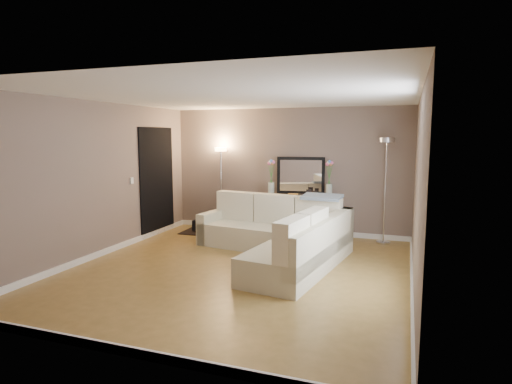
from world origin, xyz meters
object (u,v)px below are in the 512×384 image
(floor_lamp_unlit, at_px, (386,169))
(console_table, at_px, (295,213))
(sectional_sofa, at_px, (281,236))
(floor_lamp_lit, at_px, (221,172))

(floor_lamp_unlit, bearing_deg, console_table, 178.36)
(sectional_sofa, relative_size, floor_lamp_unlit, 1.48)
(sectional_sofa, bearing_deg, floor_lamp_lit, 138.17)
(sectional_sofa, height_order, floor_lamp_unlit, floor_lamp_unlit)
(floor_lamp_lit, relative_size, floor_lamp_unlit, 0.89)
(sectional_sofa, distance_m, floor_lamp_unlit, 2.43)
(floor_lamp_lit, bearing_deg, floor_lamp_unlit, -2.24)
(sectional_sofa, distance_m, console_table, 1.58)
(sectional_sofa, xyz_separation_m, floor_lamp_unlit, (1.58, 1.51, 1.06))
(sectional_sofa, relative_size, console_table, 2.09)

